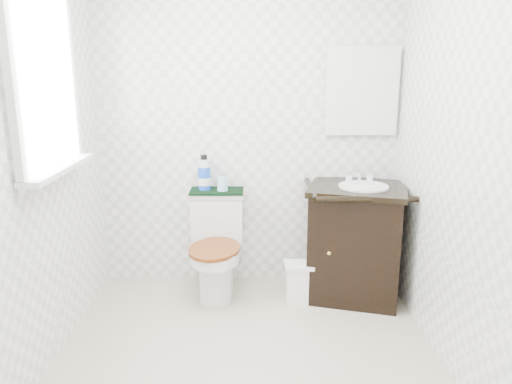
{
  "coord_description": "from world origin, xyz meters",
  "views": [
    {
      "loc": [
        0.04,
        -2.45,
        1.63
      ],
      "look_at": [
        0.06,
        0.75,
        0.82
      ],
      "focal_mm": 35.0,
      "sensor_mm": 36.0,
      "label": 1
    }
  ],
  "objects_px": {
    "vanity": "(356,239)",
    "mouthwash_bottle": "(204,174)",
    "trash_bin": "(299,282)",
    "cup": "(222,184)",
    "toilet": "(217,250)"
  },
  "relations": [
    {
      "from": "toilet",
      "to": "vanity",
      "type": "height_order",
      "value": "vanity"
    },
    {
      "from": "vanity",
      "to": "trash_bin",
      "type": "xyz_separation_m",
      "value": [
        -0.41,
        -0.1,
        -0.28
      ]
    },
    {
      "from": "cup",
      "to": "vanity",
      "type": "bearing_deg",
      "value": -10.01
    },
    {
      "from": "vanity",
      "to": "trash_bin",
      "type": "distance_m",
      "value": 0.51
    },
    {
      "from": "trash_bin",
      "to": "cup",
      "type": "distance_m",
      "value": 0.89
    },
    {
      "from": "toilet",
      "to": "mouthwash_bottle",
      "type": "bearing_deg",
      "value": 123.57
    },
    {
      "from": "trash_bin",
      "to": "mouthwash_bottle",
      "type": "relative_size",
      "value": 1.14
    },
    {
      "from": "vanity",
      "to": "mouthwash_bottle",
      "type": "bearing_deg",
      "value": 169.48
    },
    {
      "from": "mouthwash_bottle",
      "to": "trash_bin",
      "type": "bearing_deg",
      "value": -24.24
    },
    {
      "from": "vanity",
      "to": "cup",
      "type": "height_order",
      "value": "vanity"
    },
    {
      "from": "toilet",
      "to": "mouthwash_bottle",
      "type": "xyz_separation_m",
      "value": [
        -0.09,
        0.13,
        0.54
      ]
    },
    {
      "from": "trash_bin",
      "to": "cup",
      "type": "relative_size",
      "value": 2.92
    },
    {
      "from": "toilet",
      "to": "trash_bin",
      "type": "distance_m",
      "value": 0.64
    },
    {
      "from": "trash_bin",
      "to": "mouthwash_bottle",
      "type": "xyz_separation_m",
      "value": [
        -0.68,
        0.31,
        0.72
      ]
    },
    {
      "from": "mouthwash_bottle",
      "to": "vanity",
      "type": "bearing_deg",
      "value": -10.52
    }
  ]
}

